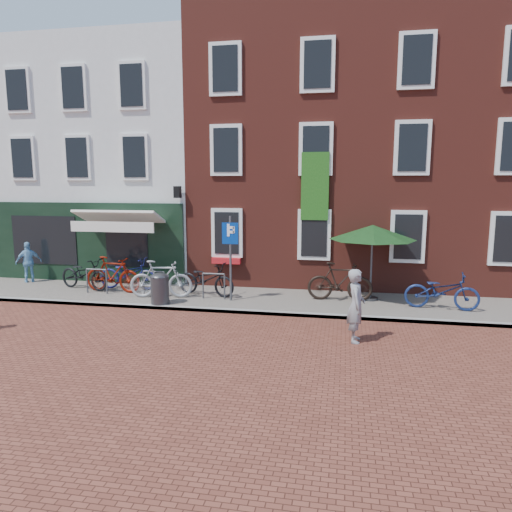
% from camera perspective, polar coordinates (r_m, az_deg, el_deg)
% --- Properties ---
extents(ground, '(80.00, 80.00, 0.00)m').
position_cam_1_polar(ground, '(14.02, -8.45, -6.63)').
color(ground, brown).
extents(sidewalk, '(24.00, 3.00, 0.10)m').
position_cam_1_polar(sidewalk, '(15.12, -2.98, -5.19)').
color(sidewalk, slate).
rests_on(sidewalk, ground).
extents(building_stucco, '(8.00, 8.00, 9.00)m').
position_cam_1_polar(building_stucco, '(21.91, -15.22, 10.66)').
color(building_stucco, silver).
rests_on(building_stucco, ground).
extents(building_brick_mid, '(6.00, 8.00, 10.00)m').
position_cam_1_polar(building_brick_mid, '(19.93, 3.61, 12.58)').
color(building_brick_mid, maroon).
rests_on(building_brick_mid, ground).
extents(building_brick_right, '(6.00, 8.00, 10.00)m').
position_cam_1_polar(building_brick_right, '(20.08, 21.25, 11.97)').
color(building_brick_right, maroon).
rests_on(building_brick_right, ground).
extents(litter_bin, '(0.55, 0.55, 1.01)m').
position_cam_1_polar(litter_bin, '(14.46, -11.59, -3.69)').
color(litter_bin, '#3C3B3E').
rests_on(litter_bin, sidewalk).
extents(parking_sign, '(0.50, 0.07, 2.63)m').
position_cam_1_polar(parking_sign, '(14.37, -3.13, 1.22)').
color(parking_sign, '#4C4C4F').
rests_on(parking_sign, sidewalk).
extents(parasol, '(2.65, 2.65, 2.45)m').
position_cam_1_polar(parasol, '(14.83, 13.96, 3.14)').
color(parasol, '#4C4C4F').
rests_on(parasol, sidewalk).
extents(woman, '(0.43, 0.64, 1.75)m').
position_cam_1_polar(woman, '(11.35, 12.03, -5.91)').
color(woman, gray).
rests_on(woman, ground).
extents(cafe_person, '(0.89, 0.85, 1.49)m').
position_cam_1_polar(cafe_person, '(19.10, -25.85, -0.67)').
color(cafe_person, '#76AED3').
rests_on(cafe_person, sidewalk).
extents(bicycle_0, '(2.17, 1.24, 1.08)m').
position_cam_1_polar(bicycle_0, '(17.10, -20.11, -2.04)').
color(bicycle_0, black).
rests_on(bicycle_0, sidewalk).
extents(bicycle_1, '(2.02, 0.68, 1.20)m').
position_cam_1_polar(bicycle_1, '(16.36, -16.98, -2.15)').
color(bicycle_1, '#631004').
rests_on(bicycle_1, sidewalk).
extents(bicycle_2, '(2.06, 0.75, 1.08)m').
position_cam_1_polar(bicycle_2, '(16.69, -15.24, -2.06)').
color(bicycle_2, navy).
rests_on(bicycle_2, sidewalk).
extents(bicycle_3, '(2.06, 0.88, 1.20)m').
position_cam_1_polar(bicycle_3, '(15.21, -11.44, -2.76)').
color(bicycle_3, '#98989A').
rests_on(bicycle_3, sidewalk).
extents(bicycle_4, '(2.17, 1.21, 1.08)m').
position_cam_1_polar(bicycle_4, '(15.30, -6.09, -2.79)').
color(bicycle_4, black).
rests_on(bicycle_4, sidewalk).
extents(bicycle_5, '(2.01, 0.63, 1.20)m').
position_cam_1_polar(bicycle_5, '(14.77, 10.15, -3.07)').
color(bicycle_5, black).
rests_on(bicycle_5, sidewalk).
extents(bicycle_6, '(2.13, 0.96, 1.08)m').
position_cam_1_polar(bicycle_6, '(14.60, 21.60, -3.96)').
color(bicycle_6, navy).
rests_on(bicycle_6, sidewalk).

